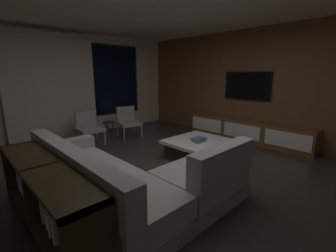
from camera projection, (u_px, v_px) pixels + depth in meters
floor at (168, 175)px, 3.77m from camera, size 9.20×9.20×0.00m
back_wall_with_window at (70, 85)px, 5.96m from camera, size 6.60×0.30×2.70m
media_wall at (259, 86)px, 5.53m from camera, size 0.12×7.80×2.70m
sectional_couch at (128, 182)px, 2.91m from camera, size 1.98×2.50×0.82m
coffee_table at (200, 149)px, 4.51m from camera, size 1.16×1.16×0.36m
book_stack_on_coffee_table at (199, 140)px, 4.38m from camera, size 0.30×0.18×0.08m
accent_chair_near_window at (128, 120)px, 6.07m from camera, size 0.65×0.67×0.78m
accent_chair_by_curtain at (88, 126)px, 5.40m from camera, size 0.57×0.59×0.78m
side_stool at (109, 125)px, 5.75m from camera, size 0.32×0.32×0.46m
media_console at (247, 131)px, 5.62m from camera, size 0.46×3.10×0.52m
mounted_tv at (247, 86)px, 5.63m from camera, size 0.05×1.18×0.68m
console_table_behind_couch at (46, 196)px, 2.36m from camera, size 0.40×2.10×0.74m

